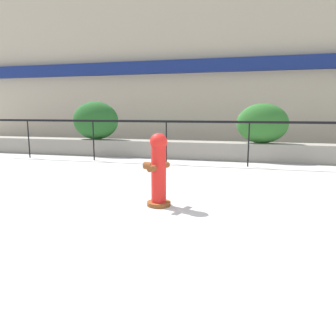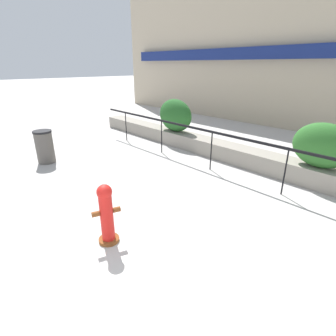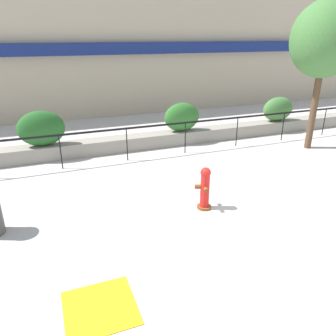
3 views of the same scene
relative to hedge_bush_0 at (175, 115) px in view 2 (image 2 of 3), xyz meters
name	(u,v)px [view 2 (image 2 of 3)]	position (x,y,z in m)	size (l,w,h in m)	color
ground_plane	(91,322)	(4.76, -6.00, -1.09)	(120.00, 120.00, 0.00)	#BCB7B2
planter_wall_low	(302,172)	(4.76, 0.00, -0.84)	(18.00, 0.70, 0.50)	gray
fence_railing_segment	(288,153)	(4.76, -1.10, -0.08)	(15.00, 0.05, 1.15)	black
hedge_bush_0	(175,115)	(0.00, 0.00, 0.00)	(1.54, 0.70, 1.19)	#235B23
hedge_bush_1	(323,146)	(5.10, 0.00, -0.04)	(1.42, 0.67, 1.10)	#2D6B28
fire_hydrant	(106,213)	(3.55, -5.02, -0.54)	(0.48, 0.48, 1.08)	brown
trash_bin	(45,147)	(-1.24, -4.39, -0.59)	(0.55, 0.55, 1.01)	#56514C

